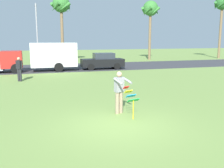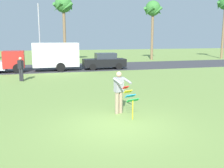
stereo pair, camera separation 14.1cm
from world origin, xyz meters
name	(u,v)px [view 1 (the left image)]	position (x,y,z in m)	size (l,w,h in m)	color
ground_plane	(118,126)	(0.00, 0.00, 0.00)	(120.00, 120.00, 0.00)	olive
road_strip	(62,68)	(0.00, 18.90, 0.01)	(120.00, 8.00, 0.01)	#38383D
person_kite_flyer	(119,91)	(0.52, 1.43, 0.95)	(0.67, 0.75, 1.73)	gray
kite_held	(131,97)	(0.73, 0.69, 0.83)	(0.53, 0.70, 1.22)	red
parked_truck_red_cab	(44,56)	(-1.82, 16.50, 1.41)	(6.72, 2.17, 2.62)	#B2231E
parked_car_black	(103,61)	(3.78, 16.49, 0.77)	(4.25, 1.93, 1.60)	black
palm_tree_right_near	(61,7)	(0.76, 24.99, 6.88)	(2.58, 2.71, 8.28)	brown
palm_tree_centre_far	(150,11)	(13.15, 25.65, 6.82)	(2.58, 2.71, 8.21)	brown
palm_tree_far_left	(222,6)	(24.51, 24.95, 7.84)	(2.58, 2.71, 9.32)	brown
streetlight_pole	(37,30)	(-2.29, 23.58, 4.00)	(0.24, 1.65, 7.00)	#9E9EA3
person_walker_near	(19,68)	(-3.79, 11.03, 0.93)	(0.46, 0.40, 1.73)	#26262B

